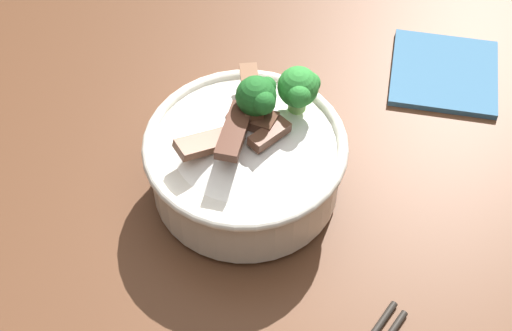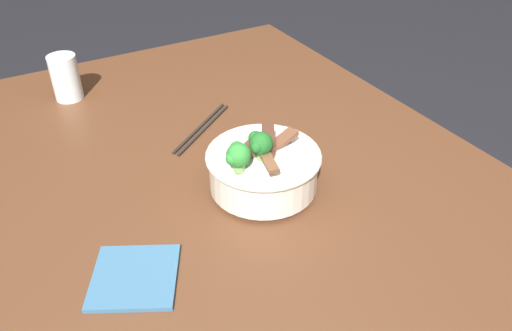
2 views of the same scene
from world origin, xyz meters
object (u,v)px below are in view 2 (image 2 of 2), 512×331
(drinking_glass, at_px, (66,80))
(folded_napkin, at_px, (135,277))
(rice_bowl, at_px, (263,165))
(chopsticks_pair, at_px, (201,128))

(drinking_glass, xyz_separation_m, folded_napkin, (-0.65, 0.05, -0.04))
(rice_bowl, distance_m, chopsticks_pair, 0.26)
(chopsticks_pair, bearing_deg, drinking_glass, 36.22)
(drinking_glass, relative_size, chopsticks_pair, 0.56)
(rice_bowl, distance_m, folded_napkin, 0.30)
(rice_bowl, distance_m, drinking_glass, 0.60)
(chopsticks_pair, xyz_separation_m, folded_napkin, (-0.35, 0.27, 0.00))
(chopsticks_pair, relative_size, folded_napkin, 1.53)
(drinking_glass, height_order, chopsticks_pair, drinking_glass)
(rice_bowl, xyz_separation_m, drinking_glass, (0.56, 0.23, -0.01))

